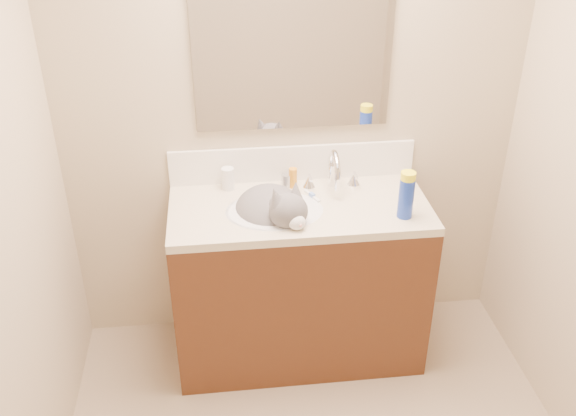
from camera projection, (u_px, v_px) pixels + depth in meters
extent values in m
cube|color=tan|center=(293.00, 104.00, 2.99)|extent=(2.20, 0.04, 2.50)
cube|color=#482513|center=(299.00, 284.00, 3.18)|extent=(1.20, 0.55, 0.82)
cube|color=beige|center=(300.00, 209.00, 2.96)|extent=(1.20, 0.55, 0.04)
ellipsoid|color=white|center=(275.00, 224.00, 2.95)|extent=(0.45, 0.36, 0.14)
cylinder|color=silver|center=(332.00, 175.00, 3.10)|extent=(0.04, 0.04, 0.11)
torus|color=silver|center=(334.00, 171.00, 3.02)|extent=(0.03, 0.20, 0.20)
cylinder|color=silver|center=(337.00, 185.00, 2.96)|extent=(0.03, 0.03, 0.06)
cone|color=silver|center=(309.00, 181.00, 3.10)|extent=(0.06, 0.06, 0.06)
cone|color=silver|center=(354.00, 179.00, 3.12)|extent=(0.06, 0.06, 0.06)
ellipsoid|color=#555355|center=(269.00, 213.00, 2.96)|extent=(0.45, 0.47, 0.24)
ellipsoid|color=#555355|center=(288.00, 211.00, 2.79)|extent=(0.22, 0.21, 0.16)
ellipsoid|color=#555355|center=(280.00, 210.00, 2.86)|extent=(0.16, 0.16, 0.15)
cone|color=#555355|center=(276.00, 196.00, 2.75)|extent=(0.11, 0.10, 0.10)
cone|color=#555355|center=(296.00, 190.00, 2.79)|extent=(0.09, 0.11, 0.10)
ellipsoid|color=silver|center=(297.00, 222.00, 2.75)|extent=(0.09, 0.09, 0.07)
ellipsoid|color=silver|center=(284.00, 224.00, 2.87)|extent=(0.14, 0.12, 0.14)
sphere|color=#E9A397|center=(300.00, 225.00, 2.73)|extent=(0.02, 0.02, 0.02)
cylinder|color=#555355|center=(299.00, 219.00, 3.06)|extent=(0.20, 0.22, 0.05)
cube|color=white|center=(293.00, 163.00, 3.13)|extent=(1.20, 0.02, 0.18)
cube|color=white|center=(293.00, 43.00, 2.84)|extent=(0.90, 0.02, 0.80)
cylinder|color=white|center=(228.00, 179.00, 3.07)|extent=(0.07, 0.07, 0.11)
cylinder|color=orange|center=(228.00, 181.00, 3.07)|extent=(0.07, 0.07, 0.04)
cylinder|color=#B7B7BC|center=(287.00, 180.00, 3.10)|extent=(0.06, 0.06, 0.06)
cylinder|color=orange|center=(293.00, 178.00, 3.08)|extent=(0.04, 0.04, 0.10)
cube|color=white|center=(312.00, 196.00, 3.02)|extent=(0.06, 0.12, 0.01)
cube|color=#698FE0|center=(312.00, 195.00, 3.02)|extent=(0.03, 0.04, 0.02)
cylinder|color=#1834AA|center=(406.00, 198.00, 2.82)|extent=(0.09, 0.09, 0.19)
cylinder|color=#FFF51A|center=(408.00, 177.00, 2.77)|extent=(0.08, 0.08, 0.04)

